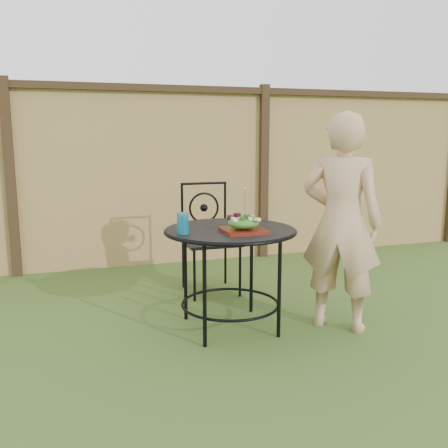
% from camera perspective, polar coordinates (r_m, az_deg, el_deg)
% --- Properties ---
extents(ground, '(60.00, 60.00, 0.00)m').
position_cam_1_polar(ground, '(3.39, -2.34, -13.62)').
color(ground, '#274215').
rests_on(ground, ground).
extents(fence, '(8.00, 0.12, 1.90)m').
position_cam_1_polar(fence, '(5.27, -8.91, 5.49)').
color(fence, tan).
rests_on(fence, ground).
extents(patio_table, '(0.92, 0.92, 0.72)m').
position_cam_1_polar(patio_table, '(3.49, 0.72, -2.77)').
color(patio_table, black).
rests_on(patio_table, ground).
extents(patio_chair, '(0.46, 0.46, 0.95)m').
position_cam_1_polar(patio_chair, '(4.37, -1.74, -1.22)').
color(patio_chair, black).
rests_on(patio_chair, ground).
extents(diner, '(0.66, 0.64, 1.52)m').
position_cam_1_polar(diner, '(3.56, 13.26, 0.13)').
color(diner, tan).
rests_on(diner, ground).
extents(salad_plate, '(0.27, 0.27, 0.02)m').
position_cam_1_polar(salad_plate, '(3.33, 2.23, -0.76)').
color(salad_plate, '#3E1208').
rests_on(salad_plate, patio_table).
extents(salad, '(0.21, 0.21, 0.08)m').
position_cam_1_polar(salad, '(3.32, 2.24, 0.12)').
color(salad, '#235614').
rests_on(salad, salad_plate).
extents(fork, '(0.01, 0.01, 0.18)m').
position_cam_1_polar(fork, '(3.30, 2.42, 2.35)').
color(fork, silver).
rests_on(fork, salad).
extents(drinking_glass, '(0.08, 0.08, 0.14)m').
position_cam_1_polar(drinking_glass, '(3.28, -4.73, 0.09)').
color(drinking_glass, '#0B6185').
rests_on(drinking_glass, patio_table).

